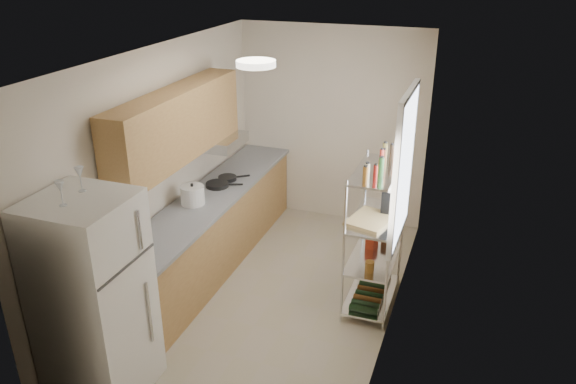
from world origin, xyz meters
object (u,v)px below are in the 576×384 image
at_px(frying_pan_large, 217,185).
at_px(espresso_machine, 392,198).
at_px(cutting_board, 370,220).
at_px(rice_cooker, 193,195).
at_px(refrigerator, 94,300).

distance_m(frying_pan_large, espresso_machine, 2.10).
bearing_deg(cutting_board, frying_pan_large, 165.36).
relative_size(frying_pan_large, espresso_machine, 0.86).
xyz_separation_m(cutting_board, espresso_machine, (0.16, 0.27, 0.14)).
distance_m(rice_cooker, espresso_machine, 2.13).
bearing_deg(cutting_board, refrigerator, -134.36).
height_order(refrigerator, frying_pan_large, refrigerator).
height_order(cutting_board, espresso_machine, espresso_machine).
bearing_deg(rice_cooker, refrigerator, -86.58).
relative_size(rice_cooker, cutting_board, 0.55).
distance_m(refrigerator, cutting_board, 2.63).
xyz_separation_m(refrigerator, rice_cooker, (-0.11, 1.86, 0.12)).
bearing_deg(refrigerator, espresso_machine, 47.17).
height_order(rice_cooker, espresso_machine, espresso_machine).
distance_m(frying_pan_large, cutting_board, 1.98).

